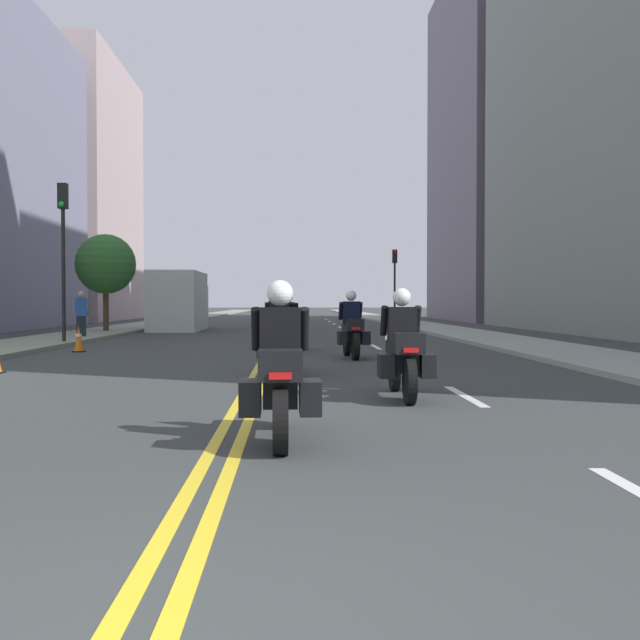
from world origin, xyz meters
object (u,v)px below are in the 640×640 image
Objects in this scene: motorcycle_0 at (280,377)px; traffic_light_near at (63,235)px; motorcycle_1 at (403,353)px; motorcycle_3 at (352,331)px; traffic_light_far at (395,272)px; traffic_cone_1 at (79,339)px; motorcycle_4 at (288,327)px; street_tree_0 at (106,264)px; parked_truck at (180,304)px; pedestrian_0 at (81,315)px; motorcycle_2 at (279,339)px.

traffic_light_near is (-7.18, 16.89, 2.87)m from motorcycle_0.
motorcycle_1 is at bearing -56.96° from traffic_light_near.
traffic_light_far is at bearing 76.81° from motorcycle_3.
motorcycle_3 reaches higher than traffic_cone_1.
traffic_light_far reaches higher than motorcycle_4.
parked_truck is at bearing 50.07° from street_tree_0.
motorcycle_3 is 7.75m from traffic_cone_1.
motorcycle_1 is 12.67m from traffic_cone_1.
parked_truck reaches higher than motorcycle_4.
traffic_light_near is 4.37m from pedestrian_0.
motorcycle_3 is at bearing -69.42° from parked_truck.
motorcycle_3 is at bearing -57.47° from street_tree_0.
pedestrian_0 reaches higher than motorcycle_1.
traffic_light_near is at bearing -126.17° from pedestrian_0.
motorcycle_2 is at bearing -54.93° from traffic_light_near.
parked_truck is (-7.06, 26.14, 0.63)m from motorcycle_1.
traffic_light_near is at bearing -122.73° from traffic_light_far.
motorcycle_4 is 8.20m from traffic_light_near.
motorcycle_1 is 16.50m from traffic_light_near.
motorcycle_4 is 16.26m from parked_truck.
motorcycle_1 is 0.98× the size of motorcycle_3.
traffic_cone_1 is (-5.77, 13.52, -0.28)m from motorcycle_0.
traffic_light_far is (11.93, 24.14, 2.77)m from traffic_cone_1.
street_tree_0 reaches higher than motorcycle_0.
motorcycle_2 is 0.50× the size of traffic_light_far.
motorcycle_4 reaches higher than motorcycle_0.
motorcycle_3 is at bearing 70.41° from motorcycle_2.
motorcycle_0 is 27.47m from street_tree_0.
traffic_light_far is (6.30, 30.80, 2.46)m from motorcycle_2.
motorcycle_4 is 0.34× the size of parked_truck.
street_tree_0 reaches higher than motorcycle_2.
motorcycle_0 is 0.33× the size of parked_truck.
motorcycle_4 is (-0.03, 14.07, 0.02)m from motorcycle_0.
traffic_light_far is (4.48, 34.39, 2.49)m from motorcycle_1.
street_tree_0 reaches higher than parked_truck.
motorcycle_2 reaches higher than motorcycle_4.
traffic_cone_1 is at bearing 111.95° from motorcycle_0.
motorcycle_3 is (1.68, 4.11, -0.02)m from motorcycle_2.
traffic_cone_1 is (-5.74, -0.55, -0.29)m from motorcycle_4.
motorcycle_1 is at bearing -60.53° from motorcycle_2.
street_tree_0 is (-2.36, 12.61, 2.66)m from traffic_cone_1.
parked_truck is at bearing 33.18° from pedestrian_0.
motorcycle_0 is at bearing -101.36° from motorcycle_3.
traffic_light_far reaches higher than traffic_cone_1.
traffic_cone_1 is at bearing -67.23° from traffic_light_near.
traffic_cone_1 is 0.14× the size of traffic_light_near.
motorcycle_3 is 27.20m from traffic_light_far.
motorcycle_2 is 1.01× the size of motorcycle_3.
motorcycle_1 is at bearing -104.53° from pedestrian_0.
traffic_light_near is (-7.16, 2.82, 2.85)m from motorcycle_4.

